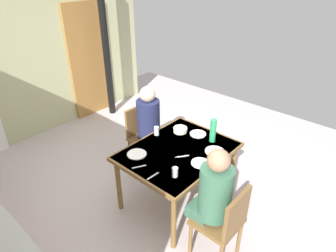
{
  "coord_description": "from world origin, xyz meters",
  "views": [
    {
      "loc": [
        -1.84,
        -1.91,
        2.55
      ],
      "look_at": [
        0.23,
        -0.07,
        0.98
      ],
      "focal_mm": 31.06,
      "sensor_mm": 36.0,
      "label": 1
    }
  ],
  "objects_px": {
    "chair_far_diner": "(143,134)",
    "person_near_diner": "(214,191)",
    "person_far_diner": "(149,119)",
    "dining_table": "(178,155)",
    "serving_bowl_center": "(180,130)",
    "chair_near_diner": "(224,221)",
    "water_bottle_green_near": "(213,130)"
  },
  "relations": [
    {
      "from": "dining_table",
      "to": "person_near_diner",
      "type": "distance_m",
      "value": 0.78
    },
    {
      "from": "chair_far_diner",
      "to": "person_near_diner",
      "type": "bearing_deg",
      "value": 69.02
    },
    {
      "from": "dining_table",
      "to": "chair_near_diner",
      "type": "height_order",
      "value": "chair_near_diner"
    },
    {
      "from": "chair_far_diner",
      "to": "person_far_diner",
      "type": "xyz_separation_m",
      "value": [
        0.0,
        -0.14,
        0.28
      ]
    },
    {
      "from": "chair_far_diner",
      "to": "person_near_diner",
      "type": "height_order",
      "value": "person_near_diner"
    },
    {
      "from": "person_far_diner",
      "to": "serving_bowl_center",
      "type": "bearing_deg",
      "value": 99.49
    },
    {
      "from": "person_near_diner",
      "to": "dining_table",
      "type": "bearing_deg",
      "value": 64.07
    },
    {
      "from": "person_near_diner",
      "to": "water_bottle_green_near",
      "type": "distance_m",
      "value": 0.91
    },
    {
      "from": "dining_table",
      "to": "serving_bowl_center",
      "type": "xyz_separation_m",
      "value": [
        0.32,
        0.24,
        0.1
      ]
    },
    {
      "from": "dining_table",
      "to": "water_bottle_green_near",
      "type": "distance_m",
      "value": 0.5
    },
    {
      "from": "dining_table",
      "to": "person_near_diner",
      "type": "height_order",
      "value": "person_near_diner"
    },
    {
      "from": "chair_near_diner",
      "to": "serving_bowl_center",
      "type": "bearing_deg",
      "value": 58.23
    },
    {
      "from": "chair_far_diner",
      "to": "serving_bowl_center",
      "type": "bearing_deg",
      "value": 97.34
    },
    {
      "from": "chair_near_diner",
      "to": "person_far_diner",
      "type": "height_order",
      "value": "person_far_diner"
    },
    {
      "from": "chair_near_diner",
      "to": "person_near_diner",
      "type": "bearing_deg",
      "value": 90.0
    },
    {
      "from": "dining_table",
      "to": "serving_bowl_center",
      "type": "height_order",
      "value": "serving_bowl_center"
    },
    {
      "from": "dining_table",
      "to": "chair_far_diner",
      "type": "distance_m",
      "value": 0.88
    },
    {
      "from": "water_bottle_green_near",
      "to": "serving_bowl_center",
      "type": "xyz_separation_m",
      "value": [
        -0.08,
        0.41,
        -0.12
      ]
    },
    {
      "from": "dining_table",
      "to": "person_far_diner",
      "type": "height_order",
      "value": "person_far_diner"
    },
    {
      "from": "chair_near_diner",
      "to": "water_bottle_green_near",
      "type": "distance_m",
      "value": 1.06
    },
    {
      "from": "water_bottle_green_near",
      "to": "dining_table",
      "type": "bearing_deg",
      "value": 156.59
    },
    {
      "from": "person_near_diner",
      "to": "water_bottle_green_near",
      "type": "xyz_separation_m",
      "value": [
        0.75,
        0.52,
        0.1
      ]
    },
    {
      "from": "chair_near_diner",
      "to": "person_near_diner",
      "type": "relative_size",
      "value": 1.13
    },
    {
      "from": "person_near_diner",
      "to": "serving_bowl_center",
      "type": "xyz_separation_m",
      "value": [
        0.66,
        0.93,
        -0.02
      ]
    },
    {
      "from": "dining_table",
      "to": "chair_near_diner",
      "type": "bearing_deg",
      "value": -112.13
    },
    {
      "from": "chair_far_diner",
      "to": "person_near_diner",
      "type": "distance_m",
      "value": 1.66
    },
    {
      "from": "serving_bowl_center",
      "to": "chair_far_diner",
      "type": "bearing_deg",
      "value": 97.34
    },
    {
      "from": "chair_far_diner",
      "to": "person_far_diner",
      "type": "relative_size",
      "value": 1.13
    },
    {
      "from": "water_bottle_green_near",
      "to": "serving_bowl_center",
      "type": "relative_size",
      "value": 1.84
    },
    {
      "from": "dining_table",
      "to": "person_far_diner",
      "type": "relative_size",
      "value": 1.61
    },
    {
      "from": "dining_table",
      "to": "water_bottle_green_near",
      "type": "height_order",
      "value": "water_bottle_green_near"
    },
    {
      "from": "chair_near_diner",
      "to": "chair_far_diner",
      "type": "height_order",
      "value": "same"
    }
  ]
}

